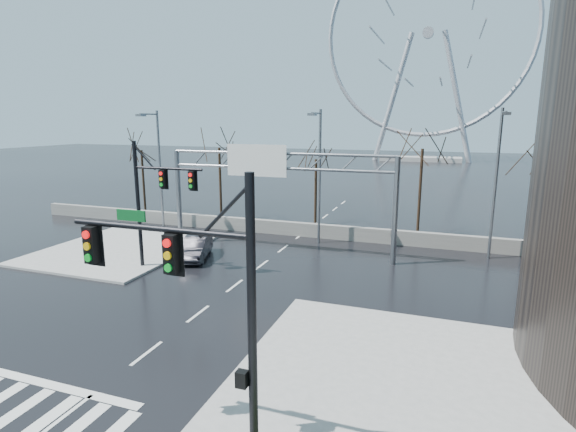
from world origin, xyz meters
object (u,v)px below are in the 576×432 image
at_px(signal_mast_near, 203,290).
at_px(sign_gantry, 273,180).
at_px(car, 196,248).
at_px(signal_mast_far, 153,194).
at_px(ferris_wheel, 428,42).

height_order(signal_mast_near, sign_gantry, signal_mast_near).
height_order(sign_gantry, car, sign_gantry).
bearing_deg(sign_gantry, signal_mast_far, -132.47).
xyz_separation_m(signal_mast_near, ferris_wheel, (-0.14, 99.04, 21.26)).
relative_size(signal_mast_near, ferris_wheel, 0.16).
bearing_deg(signal_mast_near, car, 122.03).
bearing_deg(sign_gantry, signal_mast_near, -73.81).
xyz_separation_m(sign_gantry, car, (-4.44, -3.09, -4.45)).
distance_m(sign_gantry, ferris_wheel, 82.91).
bearing_deg(signal_mast_far, sign_gantry, 47.53).
xyz_separation_m(signal_mast_near, signal_mast_far, (-11.01, 13.00, -0.04)).
bearing_deg(signal_mast_near, ferris_wheel, 90.08).
relative_size(signal_mast_near, car, 1.81).
relative_size(signal_mast_far, ferris_wheel, 0.16).
bearing_deg(ferris_wheel, sign_gantry, -93.84).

